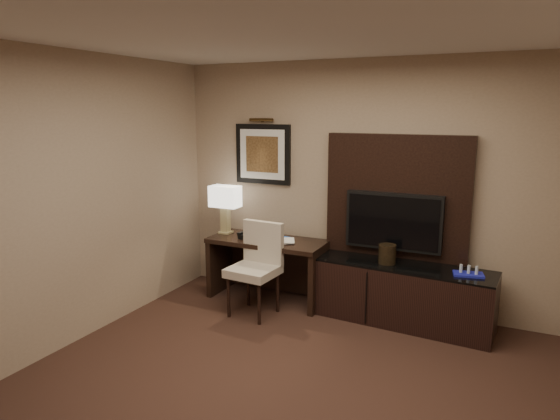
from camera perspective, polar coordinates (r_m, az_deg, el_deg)
The scene contains 16 objects.
ceiling at distance 3.14m, azimuth -1.72°, elevation 21.14°, with size 4.50×5.00×0.01m, color silver.
wall_back at distance 5.50m, azimuth 10.31°, elevation 2.68°, with size 4.50×0.01×2.70m, color gray.
wall_left at distance 4.65m, azimuth -27.14°, elevation -0.01°, with size 0.01×5.00×2.70m, color gray.
desk at distance 5.79m, azimuth -1.44°, elevation -6.79°, with size 1.34×0.57×0.72m, color black.
credenza at distance 5.33m, azimuth 13.71°, elevation -9.31°, with size 1.81×0.50×0.62m, color black.
tv_wall_panel at distance 5.39m, azimuth 13.19°, elevation 1.52°, with size 1.50×0.12×1.30m, color black.
tv at distance 5.34m, azimuth 12.84°, elevation -1.29°, with size 1.00×0.08×0.60m, color black.
artwork at distance 5.91m, azimuth -1.95°, elevation 6.39°, with size 0.70×0.04×0.70m, color black.
picture_light at distance 5.86m, azimuth -2.15°, elevation 10.26°, with size 0.04×0.04×0.30m, color #422E15.
desk_chair at distance 5.33m, azimuth -3.08°, elevation -6.89°, with size 0.48×0.55×0.99m, color beige, non-canonical shape.
table_lamp at distance 5.95m, azimuth -6.26°, elevation -0.17°, with size 0.32×0.18×0.53m, color tan, non-canonical shape.
desk_phone at distance 5.72m, azimuth -3.62°, elevation -2.81°, with size 0.19×0.17×0.09m, color black, non-canonical shape.
blue_folder at distance 5.63m, azimuth -0.76°, elevation -3.42°, with size 0.26×0.35×0.02m, color #18459C.
book at distance 5.54m, azimuth -0.24°, elevation -2.46°, with size 0.18×0.02×0.25m, color tan.
ice_bucket at distance 5.22m, azimuth 12.15°, elevation -4.94°, with size 0.18×0.18×0.20m, color black.
minibar_tray at distance 5.08m, azimuth 20.76°, elevation -6.47°, with size 0.27×0.16×0.10m, color #1B20B1, non-canonical shape.
Camera 1 is at (1.40, -2.75, 2.17)m, focal length 32.00 mm.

